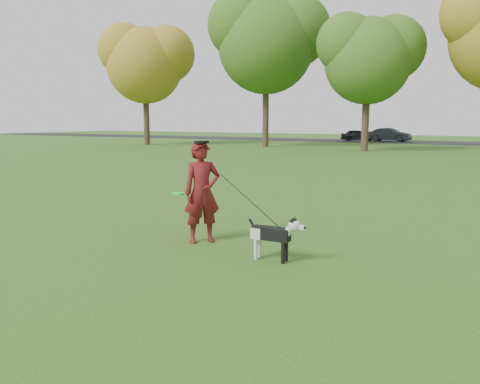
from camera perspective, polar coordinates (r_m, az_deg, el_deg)
The scene contains 8 objects.
ground at distance 7.39m, azimuth 0.44°, elevation -8.02°, with size 120.00×120.00×0.00m, color #285116.
road at distance 46.45m, azimuth 23.79°, elevation 5.51°, with size 120.00×7.00×0.02m, color black.
man at distance 8.16m, azimuth -4.64°, elevation -0.05°, with size 0.65×0.42×1.77m, color #5B0D1B.
dog at distance 7.14m, azimuth 4.34°, elevation -5.01°, with size 0.94×0.19×0.72m.
car_left at distance 47.66m, azimuth 14.13°, elevation 6.74°, with size 1.31×3.25×1.11m, color black.
car_mid at distance 47.03m, azimuth 17.78°, elevation 6.66°, with size 1.35×3.87×1.28m, color black.
man_held_items at distance 7.44m, azimuth 1.22°, elevation -1.09°, with size 2.25×0.57×1.30m.
tree_row at distance 33.10m, azimuth 20.21°, elevation 17.51°, with size 51.74×8.86×12.01m.
Camera 1 is at (3.24, -6.28, 2.15)m, focal length 35.00 mm.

